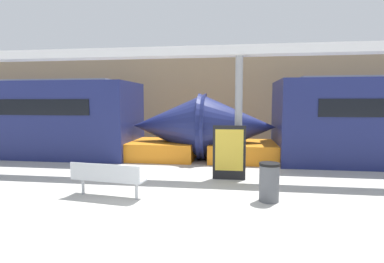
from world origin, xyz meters
The scene contains 7 objects.
ground_plane centered at (0.00, 0.00, 0.00)m, with size 60.00×60.00×0.00m, color #B2AFA8.
station_wall centered at (0.00, 11.30, 2.50)m, with size 56.00×0.20×5.00m, color #9E8460.
bench_near centered at (-1.73, 1.40, 0.51)m, with size 1.86×0.68×0.84m.
trash_bin centered at (2.07, 1.67, 0.45)m, with size 0.47×0.47×0.90m.
poster_board centered at (1.13, 3.52, 0.81)m, with size 0.96×0.07×1.60m.
support_column_near centered at (1.39, 4.05, 1.84)m, with size 0.23×0.23×3.68m, color gray.
canopy_beam centered at (1.39, 4.05, 3.82)m, with size 28.00×0.60×0.28m, color silver.
Camera 1 is at (1.25, -5.24, 2.28)m, focal length 28.00 mm.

